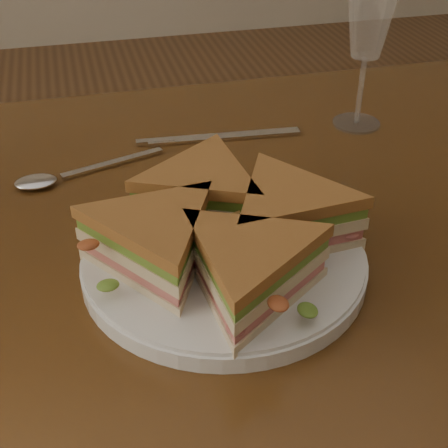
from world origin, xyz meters
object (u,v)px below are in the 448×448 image
at_px(table, 167,316).
at_px(plate, 224,261).
at_px(wine_glass, 370,21).
at_px(sandwich_wedges, 224,229).
at_px(spoon, 55,178).
at_px(knife, 214,138).

bearing_deg(table, plate, -47.66).
xyz_separation_m(table, wine_glass, (0.30, 0.20, 0.24)).
height_order(sandwich_wedges, spoon, sandwich_wedges).
relative_size(table, sandwich_wedges, 4.18).
xyz_separation_m(plate, spoon, (-0.15, 0.21, -0.00)).
bearing_deg(plate, spoon, 125.91).
height_order(sandwich_wedges, knife, sandwich_wedges).
height_order(table, sandwich_wedges, sandwich_wedges).
bearing_deg(sandwich_wedges, wine_glass, 45.72).
bearing_deg(plate, knife, 78.48).
bearing_deg(wine_glass, knife, 178.68).
distance_m(plate, wine_glass, 0.39).
bearing_deg(wine_glass, sandwich_wedges, -134.28).
bearing_deg(knife, plate, -97.08).
bearing_deg(spoon, plate, -71.42).
relative_size(plate, sandwich_wedges, 0.92).
distance_m(plate, knife, 0.27).
distance_m(knife, wine_glass, 0.24).
xyz_separation_m(spoon, wine_glass, (0.40, 0.05, 0.14)).
bearing_deg(spoon, wine_glass, -9.75).
bearing_deg(plate, sandwich_wedges, 180.00).
bearing_deg(plate, wine_glass, 45.72).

